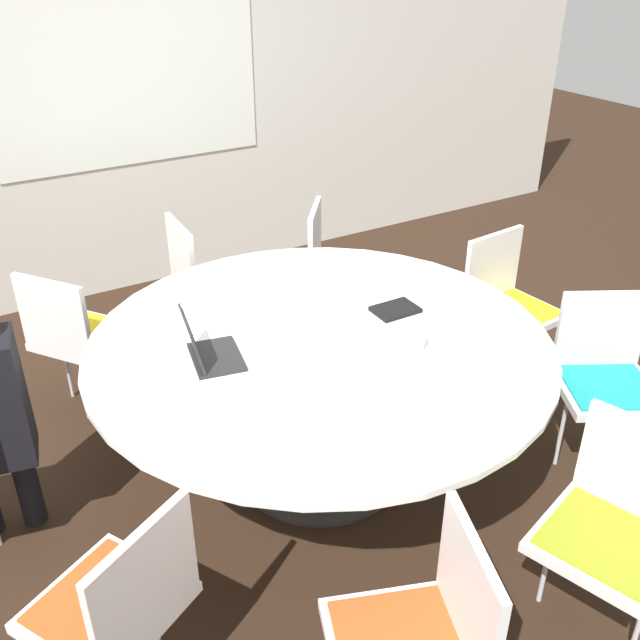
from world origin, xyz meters
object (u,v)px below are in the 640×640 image
Objects in this scene: chair_1 at (120,600)px; chair_8 at (76,331)px; chair_5 at (507,298)px; chair_6 at (335,261)px; spiral_notebook at (395,310)px; chair_3 at (616,519)px; coffee_cup at (416,340)px; chair_2 at (423,633)px; chair_7 at (204,274)px; laptop at (206,349)px; chair_4 at (605,370)px.

chair_8 is (0.31, 1.76, 0.00)m from chair_1.
chair_5 and chair_6 have the same top height.
chair_1 is 4.02× the size of spiral_notebook.
chair_8 is at bearing 51.28° from chair_1.
coffee_cup is (-0.15, 0.99, 0.28)m from chair_3.
spiral_notebook is at bearing -12.08° from chair_2.
laptop reaches higher than chair_7.
laptop is (-0.96, 1.37, 0.29)m from chair_3.
chair_2 is 1.00× the size of chair_4.
chair_4 is at bearing 75.72° from chair_5.
chair_2 is 1.60m from spiral_notebook.
chair_6 is 1.61m from chair_8.
laptop is at bearing 17.90° from chair_3.
chair_4 is 1.76m from chair_6.
chair_3 and chair_8 have the same top height.
chair_8 is (-0.83, -0.29, 0.00)m from chair_7.
chair_7 reaches higher than spiral_notebook.
coffee_cup is (-0.46, -1.39, 0.28)m from chair_6.
spiral_notebook is (-0.33, -1.06, 0.24)m from chair_6.
coffee_cup reaches higher than spiral_notebook.
chair_3 is 8.54× the size of coffee_cup.
chair_2 is 8.54× the size of coffee_cup.
chair_5 reaches higher than coffee_cup.
laptop is at bearing -2.40° from chair_5.
chair_8 is 1.06m from laptop.
chair_1 is at bearing 72.57° from chair_2.
chair_7 is at bearing 11.84° from chair_2.
chair_5 and chair_8 have the same top height.
chair_1 is 1.77m from spiral_notebook.
chair_1 is 1.54m from coffee_cup.
spiral_notebook is (-0.89, -0.15, 0.24)m from chair_5.
spiral_notebook is at bearing -3.49° from chair_1.
chair_3 is 2.39m from chair_6.
chair_1 is at bearing 14.65° from chair_5.
chair_4 is (2.36, 0.12, 0.00)m from chair_1.
chair_7 is 4.02× the size of spiral_notebook.
chair_4 is (0.75, 0.67, 0.00)m from chair_3.
chair_8 is 1.78m from coffee_cup.
chair_6 is at bearing -5.69° from chair_2.
chair_5 is at bearing -8.89° from chair_1.
chair_3 is 1.00× the size of chair_6.
chair_2 is 1.00× the size of chair_7.
chair_4 is at bearing -19.11° from coffee_cup.
chair_7 is 1.68m from coffee_cup.
chair_1 is at bearing -8.87° from chair_6.
chair_3 and chair_5 have the same top height.
chair_2 is 4.02× the size of spiral_notebook.
chair_8 is at bearing -50.47° from chair_6.
chair_3 is 1.33m from spiral_notebook.
coffee_cup is at bearing 5.05° from chair_8.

